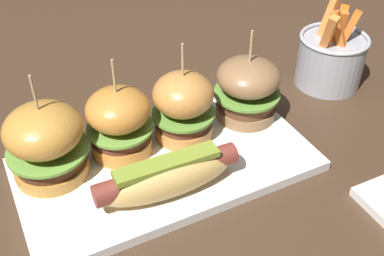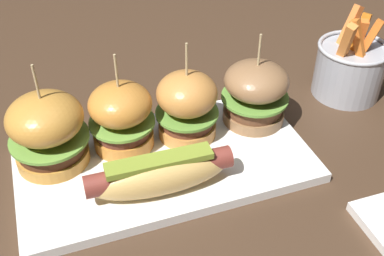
{
  "view_description": "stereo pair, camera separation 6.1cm",
  "coord_description": "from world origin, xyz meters",
  "px_view_note": "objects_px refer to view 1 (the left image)",
  "views": [
    {
      "loc": [
        -0.18,
        -0.43,
        0.43
      ],
      "look_at": [
        0.04,
        0.0,
        0.05
      ],
      "focal_mm": 44.64,
      "sensor_mm": 36.0,
      "label": 1
    },
    {
      "loc": [
        -0.12,
        -0.45,
        0.43
      ],
      "look_at": [
        0.04,
        0.0,
        0.05
      ],
      "focal_mm": 44.64,
      "sensor_mm": 36.0,
      "label": 2
    }
  ],
  "objects_px": {
    "slider_far_left": "(46,142)",
    "fries_bucket": "(331,58)",
    "platter_main": "(166,164)",
    "slider_center_left": "(119,121)",
    "hot_dog": "(167,176)",
    "slider_center_right": "(183,106)",
    "slider_far_right": "(247,88)"
  },
  "relations": [
    {
      "from": "slider_far_left",
      "to": "fries_bucket",
      "type": "xyz_separation_m",
      "value": [
        0.46,
        0.03,
        -0.02
      ]
    },
    {
      "from": "platter_main",
      "to": "slider_center_left",
      "type": "distance_m",
      "value": 0.08
    },
    {
      "from": "hot_dog",
      "to": "fries_bucket",
      "type": "bearing_deg",
      "value": 19.81
    },
    {
      "from": "slider_far_left",
      "to": "slider_center_left",
      "type": "distance_m",
      "value": 0.09
    },
    {
      "from": "slider_center_right",
      "to": "fries_bucket",
      "type": "relative_size",
      "value": 1.02
    },
    {
      "from": "fries_bucket",
      "to": "slider_center_right",
      "type": "bearing_deg",
      "value": -173.34
    },
    {
      "from": "platter_main",
      "to": "hot_dog",
      "type": "xyz_separation_m",
      "value": [
        -0.02,
        -0.05,
        0.03
      ]
    },
    {
      "from": "slider_center_left",
      "to": "slider_center_right",
      "type": "xyz_separation_m",
      "value": [
        0.09,
        -0.01,
        0.0
      ]
    },
    {
      "from": "slider_center_right",
      "to": "slider_far_right",
      "type": "bearing_deg",
      "value": 0.22
    },
    {
      "from": "slider_far_left",
      "to": "slider_center_left",
      "type": "bearing_deg",
      "value": 1.04
    },
    {
      "from": "platter_main",
      "to": "slider_center_right",
      "type": "relative_size",
      "value": 2.7
    },
    {
      "from": "fries_bucket",
      "to": "slider_far_left",
      "type": "bearing_deg",
      "value": -176.66
    },
    {
      "from": "platter_main",
      "to": "fries_bucket",
      "type": "distance_m",
      "value": 0.33
    },
    {
      "from": "platter_main",
      "to": "slider_center_left",
      "type": "relative_size",
      "value": 2.76
    },
    {
      "from": "platter_main",
      "to": "slider_far_left",
      "type": "height_order",
      "value": "slider_far_left"
    },
    {
      "from": "platter_main",
      "to": "fries_bucket",
      "type": "xyz_separation_m",
      "value": [
        0.32,
        0.07,
        0.04
      ]
    },
    {
      "from": "platter_main",
      "to": "slider_center_right",
      "type": "height_order",
      "value": "slider_center_right"
    },
    {
      "from": "slider_far_left",
      "to": "slider_center_left",
      "type": "relative_size",
      "value": 1.04
    },
    {
      "from": "platter_main",
      "to": "hot_dog",
      "type": "height_order",
      "value": "hot_dog"
    },
    {
      "from": "slider_far_left",
      "to": "slider_far_right",
      "type": "distance_m",
      "value": 0.28
    },
    {
      "from": "fries_bucket",
      "to": "slider_center_left",
      "type": "bearing_deg",
      "value": -176.08
    },
    {
      "from": "slider_center_left",
      "to": "slider_far_right",
      "type": "xyz_separation_m",
      "value": [
        0.19,
        -0.01,
        -0.0
      ]
    },
    {
      "from": "platter_main",
      "to": "slider_center_left",
      "type": "bearing_deg",
      "value": 132.79
    },
    {
      "from": "platter_main",
      "to": "slider_far_right",
      "type": "bearing_deg",
      "value": 15.1
    },
    {
      "from": "slider_center_left",
      "to": "slider_far_right",
      "type": "relative_size",
      "value": 1.02
    },
    {
      "from": "slider_far_left",
      "to": "hot_dog",
      "type": "bearing_deg",
      "value": -40.25
    },
    {
      "from": "slider_far_left",
      "to": "slider_center_left",
      "type": "xyz_separation_m",
      "value": [
        0.09,
        0.0,
        -0.0
      ]
    },
    {
      "from": "slider_far_left",
      "to": "slider_far_right",
      "type": "relative_size",
      "value": 1.06
    },
    {
      "from": "hot_dog",
      "to": "slider_far_right",
      "type": "height_order",
      "value": "slider_far_right"
    },
    {
      "from": "platter_main",
      "to": "slider_far_right",
      "type": "xyz_separation_m",
      "value": [
        0.14,
        0.04,
        0.05
      ]
    },
    {
      "from": "fries_bucket",
      "to": "platter_main",
      "type": "bearing_deg",
      "value": -167.56
    },
    {
      "from": "slider_center_left",
      "to": "slider_far_right",
      "type": "distance_m",
      "value": 0.19
    }
  ]
}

